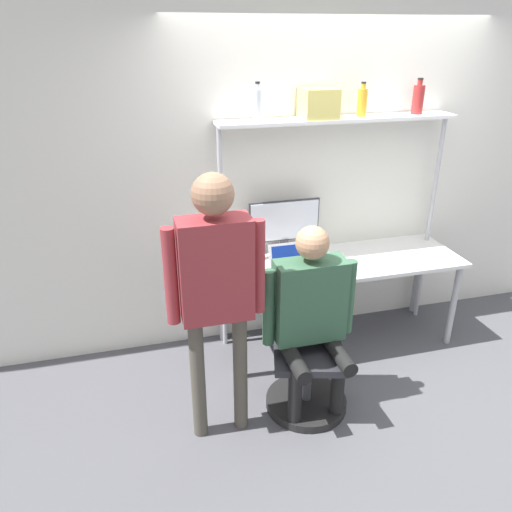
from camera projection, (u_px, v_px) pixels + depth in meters
name	position (u px, v px, depth m)	size (l,w,h in m)	color
ground_plane	(351.00, 365.00, 3.91)	(12.00, 12.00, 0.00)	#4C4C51
wall_back	(327.00, 174.00, 3.98)	(8.00, 0.06, 2.70)	silver
desk	(339.00, 269.00, 3.94)	(1.93, 0.66, 0.75)	silver
shelf_unit	(336.00, 155.00, 3.76)	(1.83, 0.25, 1.81)	white
monitor	(284.00, 224.00, 3.90)	(0.57, 0.17, 0.46)	#333338
laptop	(293.00, 265.00, 3.69)	(0.35, 0.22, 0.22)	silver
cell_phone	(327.00, 269.00, 3.75)	(0.07, 0.15, 0.01)	silver
office_chair	(307.00, 369.00, 3.41)	(0.57, 0.57, 0.91)	black
person_seated	(311.00, 308.00, 3.16)	(0.62, 0.46, 1.33)	black
person_standing	(216.00, 278.00, 2.83)	(0.58, 0.23, 1.72)	#4C473D
bottle_amber	(362.00, 102.00, 3.65)	(0.07, 0.07, 0.24)	gold
bottle_red	(418.00, 99.00, 3.75)	(0.08, 0.08, 0.26)	maroon
bottle_clear	(258.00, 104.00, 3.46)	(0.07, 0.07, 0.26)	silver
storage_box	(318.00, 103.00, 3.57)	(0.25, 0.23, 0.21)	#DBCC66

